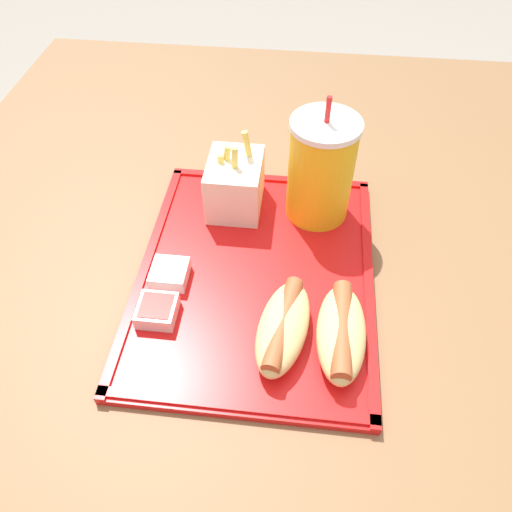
{
  "coord_description": "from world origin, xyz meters",
  "views": [
    {
      "loc": [
        0.42,
        0.06,
        1.28
      ],
      "look_at": [
        -0.0,
        0.01,
        0.8
      ],
      "focal_mm": 35.0,
      "sensor_mm": 36.0,
      "label": 1
    }
  ],
  "objects": [
    {
      "name": "ground_plane",
      "position": [
        0.0,
        0.0,
        0.0
      ],
      "size": [
        8.0,
        8.0,
        0.0
      ],
      "primitive_type": "plane",
      "color": "gray"
    },
    {
      "name": "dining_table",
      "position": [
        0.0,
        0.0,
        0.38
      ],
      "size": [
        1.32,
        1.05,
        0.76
      ],
      "color": "brown",
      "rests_on": "ground_plane"
    },
    {
      "name": "food_tray",
      "position": [
        -0.0,
        0.01,
        0.77
      ],
      "size": [
        0.4,
        0.31,
        0.01
      ],
      "color": "red",
      "rests_on": "dining_table"
    },
    {
      "name": "soda_cup",
      "position": [
        -0.13,
        0.09,
        0.85
      ],
      "size": [
        0.09,
        0.09,
        0.19
      ],
      "color": "gold",
      "rests_on": "food_tray"
    },
    {
      "name": "hot_dog_far",
      "position": [
        0.09,
        0.12,
        0.79
      ],
      "size": [
        0.14,
        0.06,
        0.04
      ],
      "color": "#DBB270",
      "rests_on": "food_tray"
    },
    {
      "name": "hot_dog_near",
      "position": [
        0.09,
        0.06,
        0.79
      ],
      "size": [
        0.14,
        0.08,
        0.04
      ],
      "color": "#DBB270",
      "rests_on": "food_tray"
    },
    {
      "name": "fries_carton",
      "position": [
        -0.13,
        -0.03,
        0.81
      ],
      "size": [
        0.1,
        0.08,
        0.12
      ],
      "color": "silver",
      "rests_on": "food_tray"
    },
    {
      "name": "sauce_cup_mayo",
      "position": [
        0.02,
        -0.1,
        0.78
      ],
      "size": [
        0.05,
        0.05,
        0.02
      ],
      "color": "silver",
      "rests_on": "food_tray"
    },
    {
      "name": "sauce_cup_ketchup",
      "position": [
        0.08,
        -0.1,
        0.78
      ],
      "size": [
        0.05,
        0.05,
        0.02
      ],
      "color": "silver",
      "rests_on": "food_tray"
    }
  ]
}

